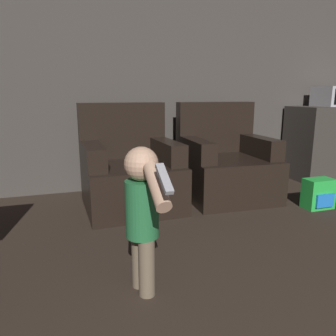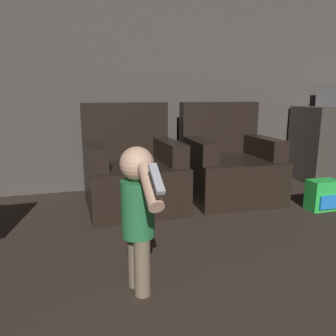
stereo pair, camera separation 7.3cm
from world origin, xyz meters
TOP-DOWN VIEW (x-y plane):
  - wall_back at (0.00, 4.50)m, footprint 8.40×0.05m
  - armchair_left at (-0.33, 3.84)m, footprint 0.88×0.89m
  - armchair_right at (0.69, 3.84)m, footprint 0.90×0.90m
  - person_toddler at (-0.55, 2.40)m, footprint 0.18×0.55m
  - toy_backpack at (1.35, 3.21)m, footprint 0.27×0.18m

SIDE VIEW (x-z plane):
  - toy_backpack at x=1.35m, z-range 0.00..0.28m
  - armchair_left at x=-0.33m, z-range -0.16..0.82m
  - armchair_right at x=0.69m, z-range -0.16..0.82m
  - person_toddler at x=-0.55m, z-range 0.07..0.87m
  - wall_back at x=0.00m, z-range 0.00..2.60m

